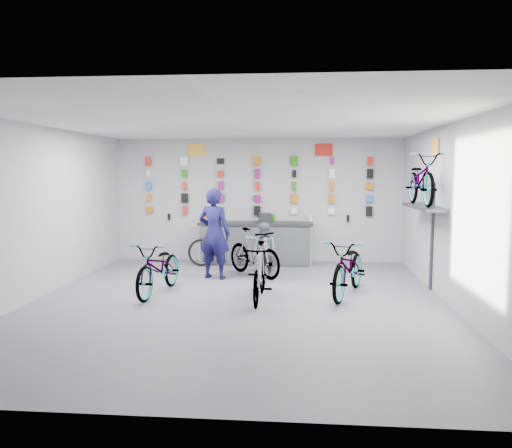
# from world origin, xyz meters

# --- Properties ---
(floor) EXTENTS (8.00, 8.00, 0.00)m
(floor) POSITION_xyz_m (0.00, 0.00, 0.00)
(floor) COLOR #57575C
(floor) RESTS_ON ground
(ceiling) EXTENTS (8.00, 8.00, 0.00)m
(ceiling) POSITION_xyz_m (0.00, 0.00, 3.00)
(ceiling) COLOR white
(ceiling) RESTS_ON wall_back
(wall_back) EXTENTS (7.00, 0.00, 7.00)m
(wall_back) POSITION_xyz_m (0.00, 4.00, 1.50)
(wall_back) COLOR #B6B6B8
(wall_back) RESTS_ON floor
(wall_front) EXTENTS (7.00, 0.00, 7.00)m
(wall_front) POSITION_xyz_m (0.00, -4.00, 1.50)
(wall_front) COLOR #B6B6B8
(wall_front) RESTS_ON floor
(wall_left) EXTENTS (0.00, 8.00, 8.00)m
(wall_left) POSITION_xyz_m (-3.50, 0.00, 1.50)
(wall_left) COLOR #B6B6B8
(wall_left) RESTS_ON floor
(wall_right) EXTENTS (0.00, 8.00, 8.00)m
(wall_right) POSITION_xyz_m (3.50, 0.00, 1.50)
(wall_right) COLOR #B6B6B8
(wall_right) RESTS_ON floor
(counter) EXTENTS (2.70, 0.66, 1.00)m
(counter) POSITION_xyz_m (0.00, 3.54, 0.49)
(counter) COLOR black
(counter) RESTS_ON floor
(merch_wall) EXTENTS (5.57, 0.08, 1.57)m
(merch_wall) POSITION_xyz_m (0.07, 3.93, 1.79)
(merch_wall) COLOR #C96910
(merch_wall) RESTS_ON wall_back
(wall_bracket) EXTENTS (0.39, 1.90, 2.00)m
(wall_bracket) POSITION_xyz_m (3.33, 1.20, 1.46)
(wall_bracket) COLOR #333338
(wall_bracket) RESTS_ON wall_right
(sign_left) EXTENTS (0.42, 0.02, 0.30)m
(sign_left) POSITION_xyz_m (-1.50, 3.98, 2.72)
(sign_left) COLOR yellow
(sign_left) RESTS_ON wall_back
(sign_right) EXTENTS (0.42, 0.02, 0.30)m
(sign_right) POSITION_xyz_m (1.60, 3.98, 2.72)
(sign_right) COLOR red
(sign_right) RESTS_ON wall_back
(sign_side) EXTENTS (0.02, 0.40, 0.30)m
(sign_side) POSITION_xyz_m (3.48, 1.20, 2.65)
(sign_side) COLOR yellow
(sign_side) RESTS_ON wall_right
(bike_left) EXTENTS (0.86, 1.89, 0.96)m
(bike_left) POSITION_xyz_m (-1.48, 0.46, 0.48)
(bike_left) COLOR gray
(bike_left) RESTS_ON floor
(bike_center) EXTENTS (0.51, 1.67, 1.00)m
(bike_center) POSITION_xyz_m (0.36, 0.09, 0.50)
(bike_center) COLOR gray
(bike_center) RESTS_ON floor
(bike_right) EXTENTS (1.28, 2.07, 1.02)m
(bike_right) POSITION_xyz_m (1.91, 0.62, 0.51)
(bike_right) COLOR gray
(bike_right) RESTS_ON floor
(bike_service) EXTENTS (1.49, 1.54, 1.01)m
(bike_service) POSITION_xyz_m (0.08, 2.15, 0.50)
(bike_service) COLOR gray
(bike_service) RESTS_ON floor
(bike_wall) EXTENTS (0.63, 1.80, 0.95)m
(bike_wall) POSITION_xyz_m (3.25, 1.20, 2.05)
(bike_wall) COLOR gray
(bike_wall) RESTS_ON wall_bracket
(clerk) EXTENTS (0.77, 0.61, 1.87)m
(clerk) POSITION_xyz_m (-0.71, 1.86, 0.93)
(clerk) COLOR #131144
(clerk) RESTS_ON floor
(customer) EXTENTS (0.71, 0.70, 1.16)m
(customer) POSITION_xyz_m (0.32, 1.95, 0.58)
(customer) COLOR slate
(customer) RESTS_ON floor
(spare_wheel) EXTENTS (0.64, 0.13, 0.64)m
(spare_wheel) POSITION_xyz_m (-1.25, 3.17, 0.32)
(spare_wheel) COLOR black
(spare_wheel) RESTS_ON floor
(register) EXTENTS (0.33, 0.35, 0.22)m
(register) POSITION_xyz_m (0.22, 3.55, 1.11)
(register) COLOR black
(register) RESTS_ON counter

